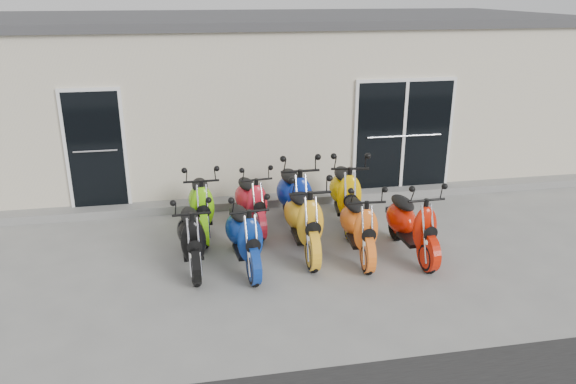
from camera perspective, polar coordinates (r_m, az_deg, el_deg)
name	(u,v)px	position (r m, az deg, el deg)	size (l,w,h in m)	color
ground	(295,249)	(9.02, 0.71, -5.77)	(80.00, 80.00, 0.00)	gray
building	(252,93)	(13.46, -3.68, 10.04)	(14.00, 6.00, 3.20)	beige
roof_cap	(250,18)	(13.27, -3.85, 17.20)	(14.20, 6.20, 0.16)	#3F3F42
front_step	(274,200)	(10.81, -1.39, -0.83)	(14.00, 0.40, 0.15)	gray
door_left	(95,147)	(10.59, -18.98, 4.36)	(1.07, 0.08, 2.22)	black
door_right	(403,132)	(11.29, 11.64, 5.96)	(2.02, 0.08, 2.22)	black
scooter_front_black	(191,229)	(8.31, -9.81, -3.70)	(0.61, 1.69, 1.24)	black
scooter_front_blue	(244,227)	(8.21, -4.49, -3.57)	(0.63, 1.75, 1.29)	navy
scooter_front_orange_a	(304,210)	(8.62, 1.62, -1.86)	(0.70, 1.93, 1.42)	#F5AC20
scooter_front_orange_b	(359,218)	(8.60, 7.26, -2.59)	(0.63, 1.73, 1.28)	orange
scooter_front_red	(413,216)	(8.77, 12.54, -2.37)	(0.64, 1.77, 1.31)	red
scooter_back_green	(201,196)	(9.46, -8.81, -0.45)	(0.64, 1.77, 1.31)	#72D70B
scooter_back_red	(251,194)	(9.57, -3.76, -0.22)	(0.61, 1.68, 1.24)	red
scooter_back_blue	(295,188)	(9.50, 0.68, 0.38)	(0.72, 1.98, 1.46)	navy
scooter_back_yellow	(346,185)	(9.72, 5.88, 0.67)	(0.71, 1.95, 1.44)	#FFC000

